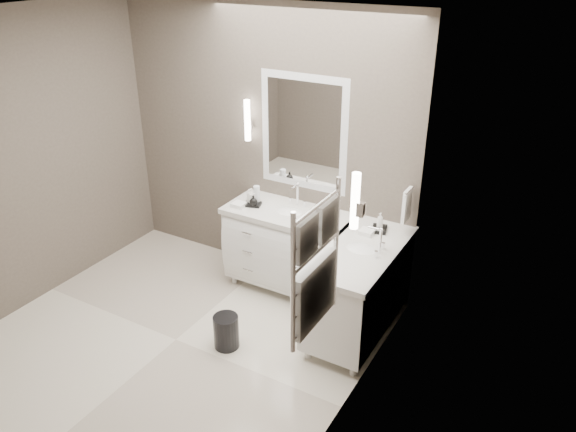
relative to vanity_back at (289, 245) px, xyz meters
The scene contains 20 objects.
floor 1.39m from the vanity_back, 110.17° to the right, with size 3.20×3.00×0.01m, color silver.
ceiling 2.57m from the vanity_back, 110.17° to the right, with size 3.20×3.00×0.01m, color white.
wall_back 1.01m from the vanity_back, 148.11° to the left, with size 3.20×0.01×2.70m, color #554B44.
wall_left 2.54m from the vanity_back, 149.20° to the right, with size 0.01×3.00×2.70m, color #554B44.
wall_right 1.89m from the vanity_back, 46.69° to the right, with size 0.01×3.00×2.70m, color #554B44.
vanity_back is the anchor object (origin of this frame).
vanity_right 0.93m from the vanity_back, 20.38° to the right, with size 0.59×1.24×0.97m.
mirror_back 1.10m from the vanity_back, 90.00° to the left, with size 0.90×0.02×1.10m.
mirror_right 1.62m from the vanity_back, 20.48° to the right, with size 0.02×0.90×1.10m.
sconce_back 1.27m from the vanity_back, 160.98° to the left, with size 0.06×0.06×0.40m.
sconce_right 1.84m from the vanity_back, 43.07° to the right, with size 0.06×0.06×0.40m.
towel_bar_corner 1.26m from the vanity_back, ahead, with size 0.03×0.22×0.30m.
towel_ladder 2.16m from the vanity_back, 55.90° to the right, with size 0.06×0.58×0.90m.
waste_bin 1.12m from the vanity_back, 90.59° to the right, with size 0.22×0.22×0.30m, color black.
amenity_tray_back 0.53m from the vanity_back, behind, with size 0.16×0.12×0.02m, color black.
amenity_tray_right 0.96m from the vanity_back, ahead, with size 0.13×0.17×0.03m, color black.
water_bottle 0.58m from the vanity_back, behind, with size 0.06×0.06×0.18m, color silver.
soap_bottle_a 0.61m from the vanity_back, behind, with size 0.06×0.06×0.14m, color white.
soap_bottle_b 0.56m from the vanity_back, 165.12° to the right, with size 0.08×0.08×0.10m, color black.
soap_bottle_c 1.00m from the vanity_back, ahead, with size 0.06×0.06×0.14m, color white.
Camera 1 is at (2.82, -2.94, 3.15)m, focal length 35.00 mm.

